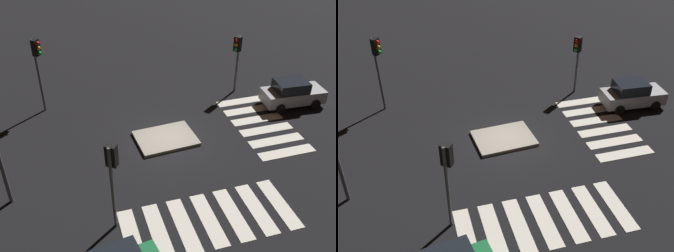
% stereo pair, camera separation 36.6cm
% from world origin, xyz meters
% --- Properties ---
extents(ground_plane, '(80.00, 80.00, 0.00)m').
position_xyz_m(ground_plane, '(0.00, 0.00, 0.00)').
color(ground_plane, black).
extents(traffic_island, '(3.44, 2.68, 0.18)m').
position_xyz_m(traffic_island, '(-0.09, 0.15, 0.09)').
color(traffic_island, gray).
rests_on(traffic_island, ground).
extents(car_silver, '(4.01, 2.05, 1.71)m').
position_xyz_m(car_silver, '(8.71, 1.59, 0.84)').
color(car_silver, '#9EA0A5').
rests_on(car_silver, ground).
extents(traffic_light_north, '(0.53, 0.54, 3.93)m').
position_xyz_m(traffic_light_north, '(5.91, 4.24, 2.98)').
color(traffic_light_north, '#47474C').
rests_on(traffic_light_north, ground).
extents(traffic_light_south, '(0.54, 0.53, 4.15)m').
position_xyz_m(traffic_light_south, '(-3.86, -5.23, 3.15)').
color(traffic_light_south, '#47474C').
rests_on(traffic_light_south, ground).
extents(traffic_light_west, '(0.53, 0.54, 4.69)m').
position_xyz_m(traffic_light_west, '(-6.33, 5.35, 3.55)').
color(traffic_light_west, '#47474C').
rests_on(traffic_light_west, ground).
extents(crosswalk_near, '(7.60, 3.20, 0.02)m').
position_xyz_m(crosswalk_near, '(0.00, -6.21, 0.01)').
color(crosswalk_near, silver).
rests_on(crosswalk_near, ground).
extents(crosswalk_side, '(3.20, 6.45, 0.02)m').
position_xyz_m(crosswalk_side, '(5.82, -0.00, 0.01)').
color(crosswalk_side, silver).
rests_on(crosswalk_side, ground).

